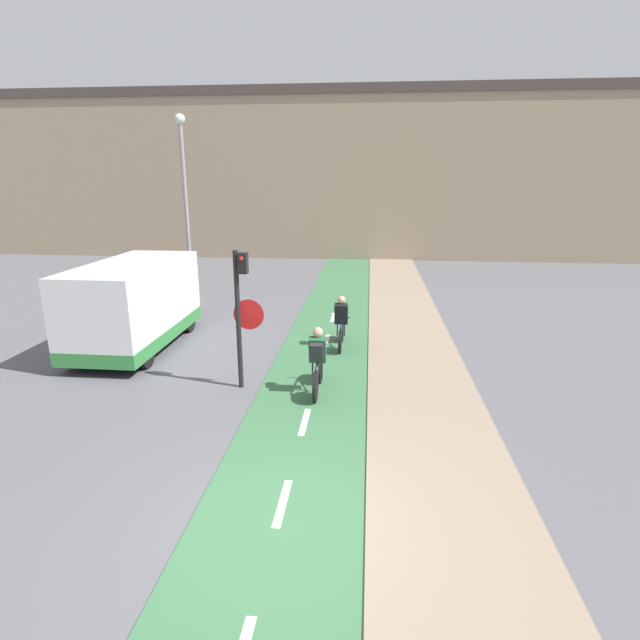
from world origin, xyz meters
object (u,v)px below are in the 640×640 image
traffic_light_pole (241,305)px  street_lamp_far (185,191)px  cyclist_far (341,324)px  van (135,306)px  cyclist_near (318,362)px

traffic_light_pole → street_lamp_far: 8.94m
cyclist_far → van: 5.67m
street_lamp_far → cyclist_far: size_ratio=4.11×
traffic_light_pole → cyclist_near: (1.66, -0.13, -1.20)m
cyclist_near → van: van is taller
traffic_light_pole → street_lamp_far: size_ratio=0.46×
traffic_light_pole → cyclist_near: bearing=-4.5°
traffic_light_pole → cyclist_far: bearing=56.0°
cyclist_near → cyclist_far: (0.33, 3.08, -0.05)m
cyclist_far → van: (-5.63, -0.50, 0.50)m
cyclist_far → street_lamp_far: bearing=141.2°
street_lamp_far → van: bearing=-86.7°
cyclist_far → van: size_ratio=0.35×
traffic_light_pole → cyclist_near: 2.05m
street_lamp_far → van: size_ratio=1.42×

